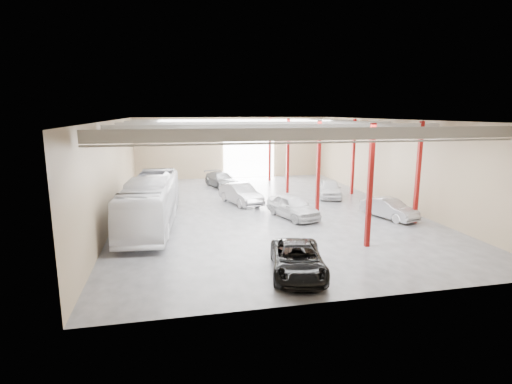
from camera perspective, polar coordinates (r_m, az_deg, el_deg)
name	(u,v)px	position (r m, az deg, el deg)	size (l,w,h in m)	color
depot_shell	(263,146)	(31.46, 1.06, 6.61)	(22.12, 32.12, 7.06)	#47474C
coach_bus	(151,202)	(27.55, -14.77, -1.39)	(2.81, 12.02, 3.35)	white
black_sedan	(298,259)	(19.22, 5.96, -9.56)	(2.42, 5.25, 1.46)	black
car_row_a	(293,206)	(29.15, 5.28, -2.06)	(1.98, 4.92, 1.67)	silver
car_row_b	(241,194)	(33.41, -2.20, -0.28)	(1.79, 5.14, 1.69)	#A5A4A9
car_row_c	(221,180)	(41.19, -4.98, 1.77)	(2.11, 5.19, 1.51)	gray
car_right_near	(389,209)	(30.44, 18.48, -2.26)	(1.53, 4.39, 1.45)	#A3A3A8
car_right_far	(330,188)	(36.66, 10.48, 0.50)	(1.89, 4.70, 1.60)	silver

